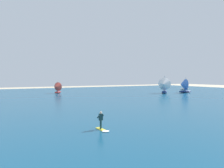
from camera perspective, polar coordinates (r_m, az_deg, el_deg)
ocean at (r=52.46m, az=-15.65°, el=-3.58°), size 160.00×90.00×0.10m
kitesurfer at (r=20.05m, az=-2.76°, el=-10.44°), size 0.71×1.96×1.67m
sailboat_heeled_over at (r=86.13m, az=19.09°, el=-0.28°), size 3.10×3.49×3.89m
sailboat_mid_right at (r=65.91m, az=-14.49°, el=-0.95°), size 3.28×3.23×3.69m
sailboat_near_shore at (r=65.11m, az=13.73°, el=-0.35°), size 4.71×4.46×5.25m
sailboat_mid_left at (r=69.64m, az=18.55°, el=-0.42°), size 4.27×3.78×4.80m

